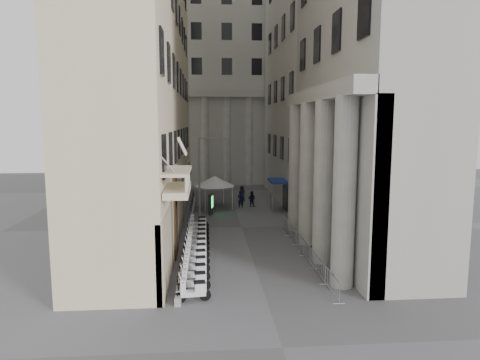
% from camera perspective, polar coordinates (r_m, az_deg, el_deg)
% --- Properties ---
extents(ground, '(120.00, 120.00, 0.00)m').
position_cam_1_polar(ground, '(17.88, 5.69, -21.36)').
color(ground, '#4A4A4C').
rests_on(ground, ground).
extents(left_building, '(5.00, 36.00, 34.00)m').
position_cam_1_polar(left_building, '(38.55, -12.06, 20.05)').
color(left_building, beige).
rests_on(left_building, ground).
extents(far_building, '(22.00, 10.00, 30.00)m').
position_cam_1_polar(far_building, '(63.73, -1.98, 13.45)').
color(far_building, beige).
rests_on(far_building, ground).
extents(iron_fence, '(0.30, 28.00, 1.40)m').
position_cam_1_polar(iron_fence, '(34.50, -6.80, -6.88)').
color(iron_fence, black).
rests_on(iron_fence, ground).
extents(blue_awning, '(1.60, 3.00, 3.00)m').
position_cam_1_polar(blue_awning, '(42.84, 5.01, -3.97)').
color(blue_awning, navy).
rests_on(blue_awning, ground).
extents(flag, '(1.00, 1.40, 8.20)m').
position_cam_1_polar(flag, '(22.16, -7.35, -15.39)').
color(flag, '#9E0C11').
rests_on(flag, ground).
extents(scooter_0, '(1.45, 0.70, 1.50)m').
position_cam_1_polar(scooter_0, '(21.78, -6.22, -15.80)').
color(scooter_0, silver).
rests_on(scooter_0, ground).
extents(scooter_1, '(1.45, 0.70, 1.50)m').
position_cam_1_polar(scooter_1, '(22.97, -6.12, -14.50)').
color(scooter_1, silver).
rests_on(scooter_1, ground).
extents(scooter_2, '(1.45, 0.70, 1.50)m').
position_cam_1_polar(scooter_2, '(24.18, -6.04, -13.34)').
color(scooter_2, silver).
rests_on(scooter_2, ground).
extents(scooter_3, '(1.45, 0.70, 1.50)m').
position_cam_1_polar(scooter_3, '(25.39, -5.96, -12.29)').
color(scooter_3, silver).
rests_on(scooter_3, ground).
extents(scooter_4, '(1.45, 0.70, 1.50)m').
position_cam_1_polar(scooter_4, '(26.62, -5.89, -11.33)').
color(scooter_4, silver).
rests_on(scooter_4, ground).
extents(scooter_5, '(1.45, 0.70, 1.50)m').
position_cam_1_polar(scooter_5, '(27.85, -5.83, -10.46)').
color(scooter_5, silver).
rests_on(scooter_5, ground).
extents(scooter_6, '(1.45, 0.70, 1.50)m').
position_cam_1_polar(scooter_6, '(29.08, -5.78, -9.66)').
color(scooter_6, silver).
rests_on(scooter_6, ground).
extents(scooter_7, '(1.45, 0.70, 1.50)m').
position_cam_1_polar(scooter_7, '(30.32, -5.72, -8.93)').
color(scooter_7, silver).
rests_on(scooter_7, ground).
extents(scooter_8, '(1.45, 0.70, 1.50)m').
position_cam_1_polar(scooter_8, '(31.57, -5.68, -8.25)').
color(scooter_8, silver).
rests_on(scooter_8, ground).
extents(scooter_9, '(1.45, 0.70, 1.50)m').
position_cam_1_polar(scooter_9, '(32.82, -5.63, -7.62)').
color(scooter_9, silver).
rests_on(scooter_9, ground).
extents(scooter_10, '(1.45, 0.70, 1.50)m').
position_cam_1_polar(scooter_10, '(34.07, -5.59, -7.05)').
color(scooter_10, silver).
rests_on(scooter_10, ground).
extents(scooter_11, '(1.45, 0.70, 1.50)m').
position_cam_1_polar(scooter_11, '(35.33, -5.56, -6.51)').
color(scooter_11, silver).
rests_on(scooter_11, ground).
extents(barrier_0, '(0.60, 2.40, 1.10)m').
position_cam_1_polar(barrier_0, '(22.95, 12.14, -14.66)').
color(barrier_0, '#A2A4A9').
rests_on(barrier_0, ground).
extents(barrier_1, '(0.60, 2.40, 1.10)m').
position_cam_1_polar(barrier_1, '(25.19, 10.48, -12.55)').
color(barrier_1, '#A2A4A9').
rests_on(barrier_1, ground).
extents(barrier_2, '(0.60, 2.40, 1.10)m').
position_cam_1_polar(barrier_2, '(27.47, 9.11, -10.77)').
color(barrier_2, '#A2A4A9').
rests_on(barrier_2, ground).
extents(barrier_3, '(0.60, 2.40, 1.10)m').
position_cam_1_polar(barrier_3, '(29.79, 7.97, -9.27)').
color(barrier_3, '#A2A4A9').
rests_on(barrier_3, ground).
extents(barrier_4, '(0.60, 2.40, 1.10)m').
position_cam_1_polar(barrier_4, '(32.13, 7.00, -7.98)').
color(barrier_4, '#A2A4A9').
rests_on(barrier_4, ground).
extents(barrier_5, '(0.60, 2.40, 1.10)m').
position_cam_1_polar(barrier_5, '(34.50, 6.17, -6.87)').
color(barrier_5, '#A2A4A9').
rests_on(barrier_5, ground).
extents(security_tent, '(4.01, 4.01, 3.26)m').
position_cam_1_polar(security_tent, '(42.95, -2.82, -0.23)').
color(security_tent, silver).
rests_on(security_tent, ground).
extents(street_lamp, '(2.32, 0.94, 7.39)m').
position_cam_1_polar(street_lamp, '(36.46, -5.07, 0.92)').
color(street_lamp, gray).
rests_on(street_lamp, ground).
extents(info_kiosk, '(0.48, 0.97, 1.98)m').
position_cam_1_polar(info_kiosk, '(40.43, -3.92, -3.22)').
color(info_kiosk, black).
rests_on(info_kiosk, ground).
extents(pedestrian_a, '(0.65, 0.49, 1.64)m').
position_cam_1_polar(pedestrian_a, '(43.61, 0.10, -2.63)').
color(pedestrian_a, black).
rests_on(pedestrian_a, ground).
extents(pedestrian_b, '(0.98, 0.90, 1.64)m').
position_cam_1_polar(pedestrian_b, '(43.98, 1.57, -2.54)').
color(pedestrian_b, black).
rests_on(pedestrian_b, ground).
extents(pedestrian_c, '(0.96, 0.78, 1.71)m').
position_cam_1_polar(pedestrian_c, '(47.02, 0.27, -1.82)').
color(pedestrian_c, black).
rests_on(pedestrian_c, ground).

